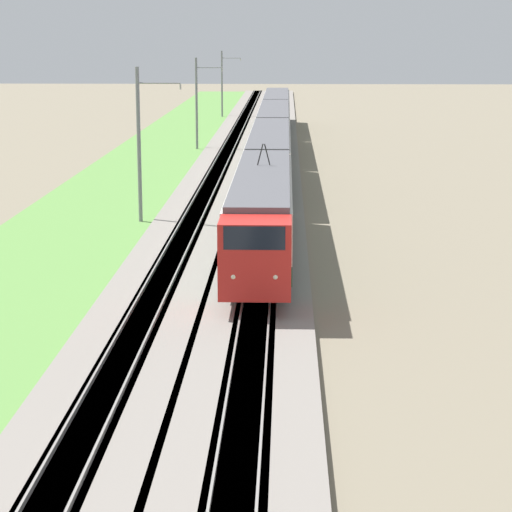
{
  "coord_description": "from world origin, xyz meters",
  "views": [
    {
      "loc": [
        -14.36,
        -5.32,
        10.67
      ],
      "look_at": [
        22.91,
        -4.17,
        2.3
      ],
      "focal_mm": 70.0,
      "sensor_mm": 36.0,
      "label": 1
    }
  ],
  "objects_px": {
    "catenary_mast_far": "(197,103)",
    "catenary_mast_distant": "(222,83)",
    "catenary_mast_mid": "(140,144)",
    "passenger_train": "(272,139)"
  },
  "relations": [
    {
      "from": "catenary_mast_mid",
      "to": "passenger_train",
      "type": "bearing_deg",
      "value": -17.01
    },
    {
      "from": "catenary_mast_far",
      "to": "catenary_mast_distant",
      "type": "height_order",
      "value": "catenary_mast_far"
    },
    {
      "from": "catenary_mast_mid",
      "to": "catenary_mast_far",
      "type": "xyz_separation_m",
      "value": [
        36.43,
        -0.0,
        -0.2
      ]
    },
    {
      "from": "catenary_mast_distant",
      "to": "catenary_mast_mid",
      "type": "bearing_deg",
      "value": 180.0
    },
    {
      "from": "catenary_mast_far",
      "to": "catenary_mast_distant",
      "type": "xyz_separation_m",
      "value": [
        36.43,
        -0.0,
        -0.02
      ]
    },
    {
      "from": "catenary_mast_distant",
      "to": "catenary_mast_far",
      "type": "bearing_deg",
      "value": 180.0
    },
    {
      "from": "passenger_train",
      "to": "catenary_mast_far",
      "type": "relative_size",
      "value": 10.32
    },
    {
      "from": "passenger_train",
      "to": "catenary_mast_mid",
      "type": "relative_size",
      "value": 9.87
    },
    {
      "from": "catenary_mast_far",
      "to": "catenary_mast_distant",
      "type": "relative_size",
      "value": 1.0
    },
    {
      "from": "catenary_mast_mid",
      "to": "catenary_mast_far",
      "type": "relative_size",
      "value": 1.05
    }
  ]
}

